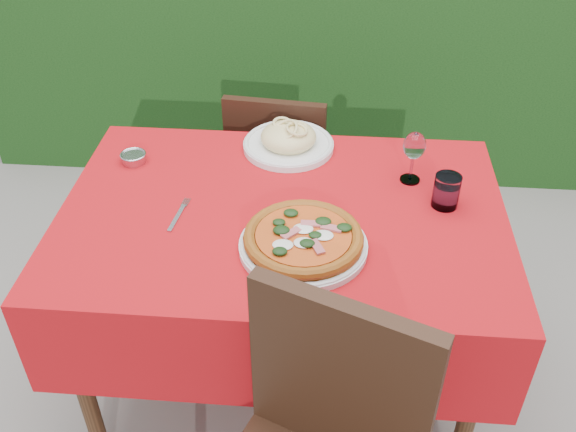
# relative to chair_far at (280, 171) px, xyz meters

# --- Properties ---
(ground) EXTENTS (60.00, 60.00, 0.00)m
(ground) POSITION_rel_chair_far_xyz_m (0.07, -0.63, -0.46)
(ground) COLOR slate
(ground) RESTS_ON ground
(dining_table) EXTENTS (1.26, 0.86, 0.75)m
(dining_table) POSITION_rel_chair_far_xyz_m (0.07, -0.63, 0.13)
(dining_table) COLOR #432815
(dining_table) RESTS_ON ground
(chair_far) EXTENTS (0.40, 0.40, 0.81)m
(chair_far) POSITION_rel_chair_far_xyz_m (0.00, 0.00, 0.00)
(chair_far) COLOR black
(chair_far) RESTS_ON ground
(pizza_plate) EXTENTS (0.40, 0.40, 0.06)m
(pizza_plate) POSITION_rel_chair_far_xyz_m (0.14, -0.79, 0.31)
(pizza_plate) COLOR silver
(pizza_plate) RESTS_ON dining_table
(pasta_plate) EXTENTS (0.29, 0.29, 0.08)m
(pasta_plate) POSITION_rel_chair_far_xyz_m (0.06, -0.29, 0.31)
(pasta_plate) COLOR silver
(pasta_plate) RESTS_ON dining_table
(water_glass) EXTENTS (0.07, 0.07, 0.10)m
(water_glass) POSITION_rel_chair_far_xyz_m (0.53, -0.56, 0.33)
(water_glass) COLOR white
(water_glass) RESTS_ON dining_table
(wine_glass) EXTENTS (0.07, 0.07, 0.16)m
(wine_glass) POSITION_rel_chair_far_xyz_m (0.44, -0.45, 0.40)
(wine_glass) COLOR silver
(wine_glass) RESTS_ON dining_table
(fork) EXTENTS (0.04, 0.17, 0.00)m
(fork) POSITION_rel_chair_far_xyz_m (-0.22, -0.69, 0.29)
(fork) COLOR #AFAFB6
(fork) RESTS_ON dining_table
(steel_ramekin) EXTENTS (0.07, 0.07, 0.03)m
(steel_ramekin) POSITION_rel_chair_far_xyz_m (-0.42, -0.41, 0.30)
(steel_ramekin) COLOR #B9B9C1
(steel_ramekin) RESTS_ON dining_table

